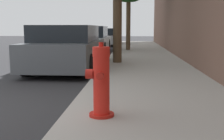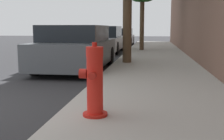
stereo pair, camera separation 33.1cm
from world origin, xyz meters
TOP-DOWN VIEW (x-y plane):
  - sidewalk_slab at (3.10, 0.00)m, footprint 2.70×40.00m
  - fire_hydrant at (2.27, -0.30)m, footprint 0.36×0.36m
  - parked_car_near at (0.67, 4.70)m, footprint 1.88×4.19m
  - parked_car_mid at (0.45, 10.98)m, footprint 1.84×4.45m
  - parked_car_far at (0.65, 16.88)m, footprint 1.85×3.94m

SIDE VIEW (x-z plane):
  - sidewalk_slab at x=3.10m, z-range 0.00..0.16m
  - fire_hydrant at x=2.27m, z-range 0.12..1.07m
  - parked_car_far at x=0.65m, z-range -0.02..1.24m
  - parked_car_mid at x=0.45m, z-range -0.03..1.35m
  - parked_car_near at x=0.67m, z-range -0.02..1.34m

